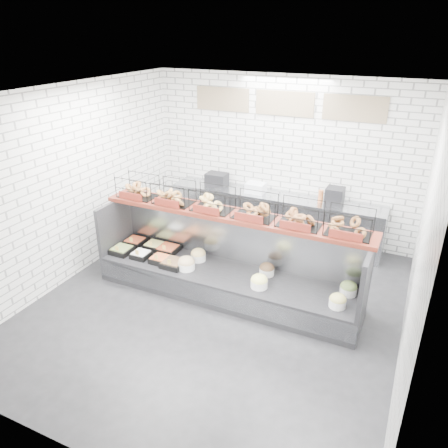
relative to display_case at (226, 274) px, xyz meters
The scene contains 5 objects.
ground 0.47m from the display_case, 85.98° to the right, with size 5.50×5.50×0.00m, color black.
room_shell 1.75m from the display_case, 84.64° to the left, with size 5.02×5.51×3.01m.
display_case is the anchor object (origin of this frame).
bagel_shelf 1.07m from the display_case, 81.44° to the left, with size 4.10×0.50×0.40m.
prep_counter 2.09m from the display_case, 89.46° to the left, with size 4.00×0.60×1.20m.
Camera 1 is at (2.35, -4.79, 3.72)m, focal length 35.00 mm.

